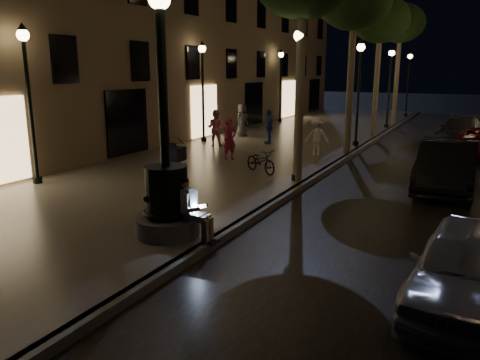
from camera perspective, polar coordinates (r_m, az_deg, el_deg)
The scene contains 27 objects.
ground at distance 21.66m, azimuth 14.01°, elevation 3.15°, with size 120.00×120.00×0.00m, color black.
cobble_lane at distance 21.21m, azimuth 21.92°, elevation 2.40°, with size 6.00×45.00×0.02m, color black.
promenade at distance 22.85m, azimuth 4.21°, elevation 4.28°, with size 8.00×45.00×0.20m, color slate.
curb_strip at distance 21.64m, azimuth 14.03°, elevation 3.41°, with size 0.25×45.00×0.20m, color #59595B.
building_left at distance 29.36m, azimuth -8.57°, elevation 20.65°, with size 8.00×36.00×15.00m, color #7D664E.
fountain_lamppost at distance 10.00m, azimuth -8.96°, elevation -1.05°, with size 1.40×1.40×5.21m.
seated_man_laptop at distance 9.74m, azimuth -5.97°, elevation -3.24°, with size 0.95×0.32×1.32m.
tree_second at distance 20.60m, azimuth 13.79°, elevation 20.38°, with size 3.00×3.00×7.40m.
tree_third at distance 26.42m, azimuth 16.76°, elevation 18.12°, with size 3.00×3.00×7.20m.
tree_far at distance 32.32m, azimuth 19.00°, elevation 17.50°, with size 3.00×3.00×7.50m.
lamp_curb_a at distance 14.71m, azimuth 7.14°, elevation 11.53°, with size 0.36×0.36×4.81m.
lamp_curb_b at distance 22.39m, azimuth 14.32°, elevation 11.79°, with size 0.36×0.36×4.81m.
lamp_curb_c at distance 30.24m, azimuth 17.81°, elevation 11.85°, with size 0.36×0.36×4.81m.
lamp_curb_d at distance 38.15m, azimuth 19.86°, elevation 11.87°, with size 0.36×0.36×4.81m.
lamp_left_a at distance 15.61m, azimuth -24.45°, elevation 10.56°, with size 0.36×0.36×4.81m.
lamp_left_b at distance 23.24m, azimuth -4.57°, elevation 12.19°, with size 0.36×0.36×4.81m.
lamp_left_c at distance 32.19m, azimuth 4.98°, elevation 12.47°, with size 0.36×0.36×4.81m.
stroller at distance 16.52m, azimuth -7.86°, elevation 3.08°, with size 0.59×1.13×1.14m.
car_front at distance 8.24m, azimuth 25.87°, elevation -9.49°, with size 1.55×3.84×1.31m, color #B4B6BC.
car_second at distance 15.84m, azimuth 23.89°, elevation 1.62°, with size 1.62×4.66×1.54m, color black.
car_rear at distance 26.07m, azimuth 25.33°, elevation 5.43°, with size 1.88×4.64×1.35m, color #313136.
pedestrian_red at distance 18.34m, azimuth -1.27°, elevation 4.98°, with size 0.59×0.39×1.63m, color #BE264F.
pedestrian_pink at distance 21.80m, azimuth -2.99°, elevation 6.36°, with size 0.82×0.64×1.68m, color pink.
pedestrian_white at distance 19.76m, azimuth 9.32°, elevation 5.29°, with size 1.00×0.57×1.55m, color white.
pedestrian_blue at distance 22.45m, azimuth 3.52°, elevation 6.48°, with size 0.95×0.40×1.63m, color #26438D.
pedestrian_dark at distance 25.02m, azimuth 0.26°, elevation 7.34°, with size 0.85×0.56×1.75m, color #38393E.
bicycle at distance 16.05m, azimuth 2.56°, elevation 2.32°, with size 0.55×1.57×0.82m, color black.
Camera 1 is at (4.73, -5.82, 3.65)m, focal length 35.00 mm.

